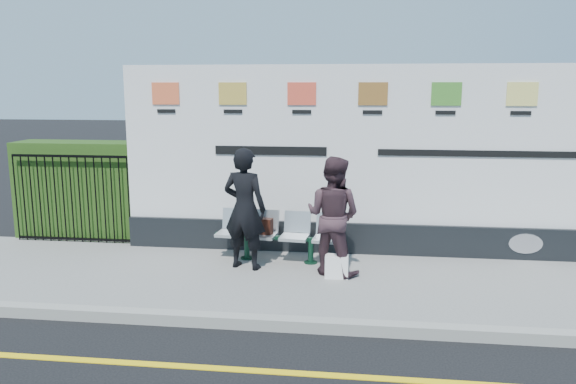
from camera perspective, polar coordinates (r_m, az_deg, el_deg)
The scene contains 12 objects.
ground at distance 5.79m, azimuth 3.62°, elevation -18.09°, with size 80.00×80.00×0.00m, color black.
pavement at distance 8.04m, azimuth 4.72°, elevation -9.14°, with size 14.00×3.00×0.12m, color gray.
kerb at distance 6.65m, azimuth 4.16°, elevation -13.43°, with size 14.00×0.18×0.14m, color gray.
yellow_line at distance 5.78m, azimuth 3.62°, elevation -18.06°, with size 14.00×0.10×0.01m, color yellow.
billboard at distance 9.02m, azimuth 8.39°, elevation 1.88°, with size 8.00×0.30×3.00m.
hedge at distance 10.70m, azimuth -20.03°, elevation 0.28°, with size 2.35×0.70×1.70m, color #264615.
railing at distance 10.32m, azimuth -21.12°, elevation -0.60°, with size 2.05×0.06×1.54m, color black, non-canonical shape.
bench at distance 8.71m, azimuth -0.98°, elevation -5.68°, with size 1.94×0.52×0.42m, color #B7BDC1, non-canonical shape.
woman_left at distance 8.24m, azimuth -4.42°, elevation -1.70°, with size 0.66×0.43×1.80m, color black.
woman_right at distance 8.02m, azimuth 4.59°, elevation -2.41°, with size 0.83×0.64×1.70m, color #3A262D.
handbag_brown at distance 8.69m, azimuth -2.62°, elevation -3.47°, with size 0.31×0.13×0.25m, color black.
carrier_bag_white at distance 8.01m, azimuth 4.96°, elevation -7.54°, with size 0.32×0.19×0.32m, color white.
Camera 1 is at (0.28, -5.06, 2.78)m, focal length 35.00 mm.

